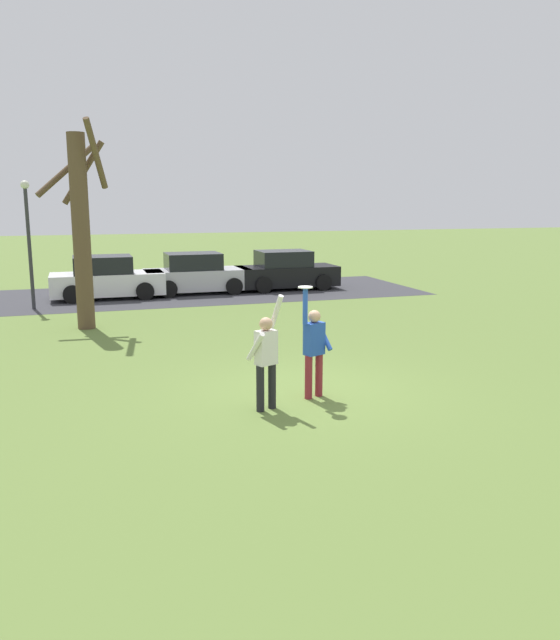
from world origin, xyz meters
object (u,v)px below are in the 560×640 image
Objects in this scene: parked_car_silver at (196,275)px; parked_car_black at (286,271)px; person_defender at (266,355)px; frisbee_disc at (305,287)px; parked_car_white at (106,279)px; person_catcher at (314,346)px; bare_tree_tall at (81,225)px; lamppost_by_lot at (28,232)px.

parked_car_silver and parked_car_black have the same top height.
frisbee_disc reaches higher than person_defender.
parked_car_black is at bearing 2.26° from parked_car_white.
person_defender is 15.24m from parked_car_black.
parked_car_white is 7.19m from parked_car_black.
frisbee_disc reaches higher than parked_car_white.
bare_tree_tall reaches higher than person_catcher.
parked_car_white is at bearing 81.95° from bare_tree_tall.
parked_car_silver is (0.28, 13.94, -0.25)m from person_catcher.
parked_car_silver is at bearing 87.99° from frisbee_disc.
frisbee_disc is 0.06× the size of parked_car_white.
person_defender is 13.20m from lamppost_by_lot.
lamppost_by_lot is at bearing -86.12° from person_catcher.
bare_tree_tall is at bearing -66.38° from lamppost_by_lot.
person_defender is at bearing -95.70° from parked_car_silver.
parked_car_white is at bearing 77.08° from person_defender.
parked_car_silver is 3.74m from parked_car_black.
parked_car_silver is at bearing 63.23° from person_defender.
lamppost_by_lot is at bearing 114.40° from frisbee_disc.
person_defender is at bearing -109.85° from parked_car_black.
parked_car_white is 3.46m from parked_car_silver.
bare_tree_tall reaches higher than lamppost_by_lot.
parked_car_silver is 0.97× the size of lamppost_by_lot.
frisbee_disc is 0.06× the size of parked_car_silver.
bare_tree_tall is at bearing -98.48° from parked_car_white.
parked_car_white is 1.00× the size of parked_car_silver.
bare_tree_tall is at bearing -143.79° from parked_car_black.
parked_car_white is at bearing -175.29° from parked_car_silver.
frisbee_disc is 14.09m from parked_car_white.
parked_car_white is 6.07m from bare_tree_tall.
parked_car_white is 0.97× the size of lamppost_by_lot.
person_defender is 14.41m from parked_car_silver.
parked_car_silver is at bearing 179.99° from parked_car_black.
frisbee_disc is at bearing -92.44° from parked_car_silver.
frisbee_disc is 14.73m from parked_car_black.
lamppost_by_lot reaches higher than parked_car_white.
parked_car_white is (-2.12, 14.04, -0.25)m from person_defender.
person_defender reaches higher than parked_car_white.
person_catcher reaches higher than parked_car_white.
parked_car_white is at bearing -98.44° from person_catcher.
lamppost_by_lot is (-5.91, -2.07, 1.86)m from parked_car_silver.
lamppost_by_lot reaches higher than parked_car_black.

